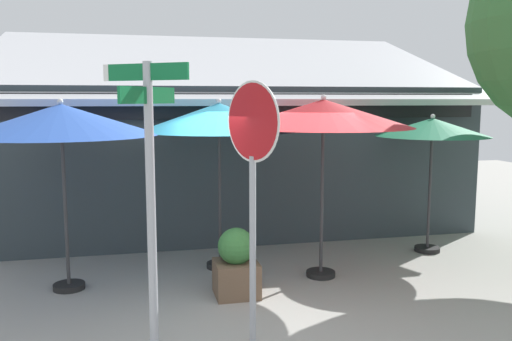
# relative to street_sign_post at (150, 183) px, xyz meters

# --- Properties ---
(ground_plane) EXTENTS (28.00, 28.00, 0.10)m
(ground_plane) POSITION_rel_street_sign_post_xyz_m (1.58, 1.45, -1.92)
(ground_plane) COLOR #9E9B93
(cafe_building) EXTENTS (9.88, 5.22, 4.29)m
(cafe_building) POSITION_rel_street_sign_post_xyz_m (1.85, 6.45, -0.31)
(cafe_building) COLOR #333D42
(cafe_building) RESTS_ON ground
(street_sign_post) EXTENTS (0.79, 0.74, 3.04)m
(street_sign_post) POSITION_rel_street_sign_post_xyz_m (0.00, 0.00, 0.00)
(street_sign_post) COLOR #A8AAB2
(street_sign_post) RESTS_ON ground
(stop_sign) EXTENTS (0.38, 0.76, 2.87)m
(stop_sign) POSITION_rel_street_sign_post_xyz_m (1.06, 0.14, 0.17)
(stop_sign) COLOR #A8AAB2
(stop_sign) RESTS_ON ground
(patio_umbrella_royal_blue_left) EXTENTS (2.63, 2.63, 2.69)m
(patio_umbrella_royal_blue_left) POSITION_rel_street_sign_post_xyz_m (-1.11, 2.48, 0.52)
(patio_umbrella_royal_blue_left) COLOR black
(patio_umbrella_royal_blue_left) RESTS_ON ground
(patio_umbrella_teal_center) EXTENTS (2.48, 2.48, 2.69)m
(patio_umbrella_teal_center) POSITION_rel_street_sign_post_xyz_m (1.15, 2.98, 0.52)
(patio_umbrella_teal_center) COLOR black
(patio_umbrella_teal_center) RESTS_ON ground
(patio_umbrella_crimson_right) EXTENTS (2.65, 2.65, 2.75)m
(patio_umbrella_crimson_right) POSITION_rel_street_sign_post_xyz_m (2.57, 2.22, 0.59)
(patio_umbrella_crimson_right) COLOR black
(patio_umbrella_crimson_right) RESTS_ON ground
(patio_umbrella_forest_green_far_right) EXTENTS (1.94, 1.94, 2.43)m
(patio_umbrella_forest_green_far_right) POSITION_rel_street_sign_post_xyz_m (4.88, 3.08, 0.30)
(patio_umbrella_forest_green_far_right) COLOR black
(patio_umbrella_forest_green_far_right) RESTS_ON ground
(sidewalk_planter) EXTENTS (0.59, 0.59, 0.94)m
(sidewalk_planter) POSITION_rel_street_sign_post_xyz_m (1.17, 1.72, -1.43)
(sidewalk_planter) COLOR brown
(sidewalk_planter) RESTS_ON ground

